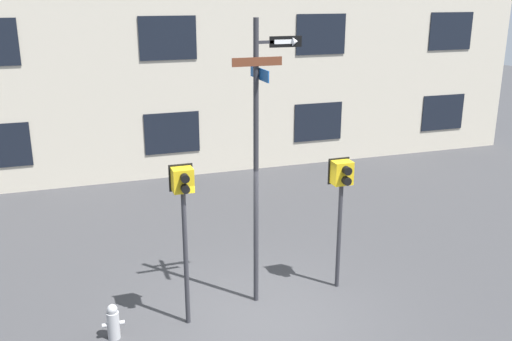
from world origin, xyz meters
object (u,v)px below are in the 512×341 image
(street_sign_pole, at_px, (259,146))
(pedestrian_signal_right, at_px, (341,187))
(fire_hydrant, at_px, (113,322))
(pedestrian_signal_left, at_px, (184,202))

(street_sign_pole, bearing_deg, pedestrian_signal_right, -0.32)
(pedestrian_signal_right, bearing_deg, street_sign_pole, 179.68)
(street_sign_pole, distance_m, pedestrian_signal_right, 1.83)
(pedestrian_signal_right, bearing_deg, fire_hydrant, -174.59)
(pedestrian_signal_right, height_order, fire_hydrant, pedestrian_signal_right)
(pedestrian_signal_left, xyz_separation_m, fire_hydrant, (-1.25, -0.07, -1.91))
(pedestrian_signal_right, bearing_deg, pedestrian_signal_left, -173.65)
(pedestrian_signal_left, height_order, fire_hydrant, pedestrian_signal_left)
(pedestrian_signal_right, distance_m, fire_hydrant, 4.60)
(street_sign_pole, height_order, pedestrian_signal_right, street_sign_pole)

